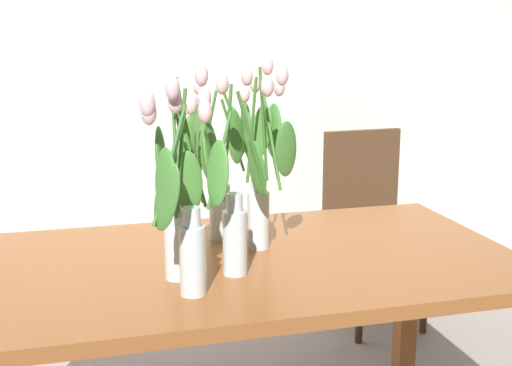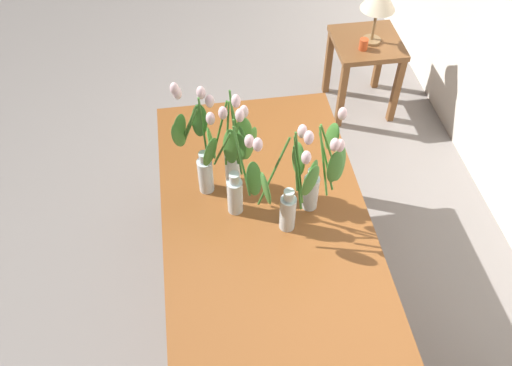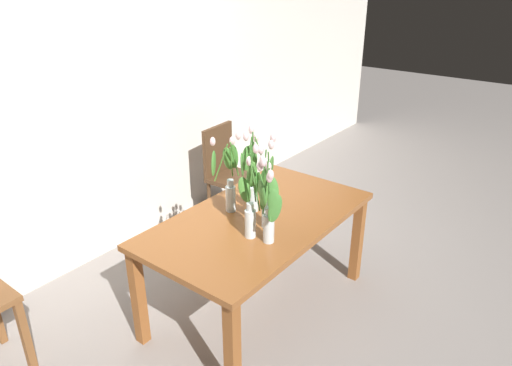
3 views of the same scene
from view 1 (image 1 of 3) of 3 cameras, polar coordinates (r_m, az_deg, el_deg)
room_wall_rear at (r=3.39m, az=-7.19°, el=11.89°), size 9.00×0.10×2.70m
dining_table at (r=2.04m, az=-0.53°, el=-8.77°), size 1.60×0.90×0.74m
tulip_vase_0 at (r=1.82m, az=-2.00°, el=-1.63°), size 0.23×0.25×0.55m
tulip_vase_1 at (r=1.79m, az=-6.02°, el=-1.18°), size 0.16×0.23×0.58m
tulip_vase_2 at (r=1.65m, az=-6.46°, el=-3.10°), size 0.16×0.18×0.56m
tulip_vase_3 at (r=2.16m, az=-2.83°, el=0.92°), size 0.26×0.16×0.53m
tulip_vase_4 at (r=2.04m, az=0.49°, el=1.03°), size 0.20×0.26×0.59m
dining_chair at (r=3.29m, az=9.68°, el=-2.78°), size 0.43×0.43×0.93m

